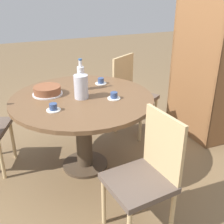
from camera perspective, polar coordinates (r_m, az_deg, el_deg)
The scene contains 11 objects.
ground_plane at distance 2.96m, azimuth -5.43°, elevation -10.73°, with size 14.00×14.00×0.00m, color brown.
dining_table at distance 2.65m, azimuth -5.96°, elevation 0.16°, with size 1.32×1.32×0.76m.
chair_a at distance 3.42m, azimuth 4.03°, elevation 3.94°, with size 0.57×0.57×0.93m.
chair_c at distance 2.02m, azimuth 6.94°, elevation -12.37°, with size 0.46×0.46×0.93m.
bookshelf at distance 3.40m, azimuth 17.49°, elevation 9.28°, with size 0.82×0.28×1.75m.
coffee_pot at distance 2.53m, azimuth -6.31°, elevation 5.31°, with size 0.13×0.13×0.25m.
water_bottle at distance 2.74m, azimuth -6.31°, elevation 7.01°, with size 0.07×0.07×0.31m.
cake_main at distance 2.69m, azimuth -13.00°, elevation 4.25°, with size 0.28×0.28×0.08m.
cup_a at distance 2.92m, azimuth -2.28°, elevation 6.22°, with size 0.12×0.12×0.06m.
cup_b at distance 2.34m, azimuth -11.83°, elevation 0.85°, with size 0.12×0.12×0.06m.
cup_c at distance 2.53m, azimuth 0.40°, elevation 3.24°, with size 0.12×0.12×0.06m.
Camera 1 is at (2.31, -0.67, 1.72)m, focal length 45.00 mm.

